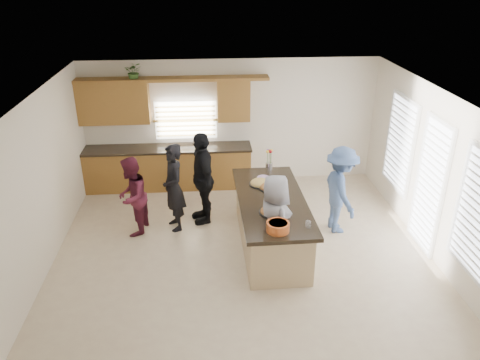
{
  "coord_description": "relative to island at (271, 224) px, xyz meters",
  "views": [
    {
      "loc": [
        -0.59,
        -7.03,
        4.65
      ],
      "look_at": [
        0.0,
        0.45,
        1.15
      ],
      "focal_mm": 35.0,
      "sensor_mm": 36.0,
      "label": 1
    }
  ],
  "objects": [
    {
      "name": "salad_bowl",
      "position": [
        -0.05,
        -1.07,
        0.58
      ],
      "size": [
        0.35,
        0.35,
        0.15
      ],
      "color": "#D05C26",
      "rests_on": "island"
    },
    {
      "name": "woman_right_back",
      "position": [
        1.35,
        0.46,
        0.38
      ],
      "size": [
        0.73,
        1.14,
        1.67
      ],
      "primitive_type": "imported",
      "rotation": [
        0.0,
        0.0,
        1.68
      ],
      "color": "#405A8C",
      "rests_on": "ground"
    },
    {
      "name": "platter_back",
      "position": [
        -0.13,
        0.57,
        0.52
      ],
      "size": [
        0.4,
        0.4,
        0.16
      ],
      "color": "black",
      "rests_on": "island"
    },
    {
      "name": "plate_stack",
      "position": [
        -0.04,
        0.78,
        0.52
      ],
      "size": [
        0.25,
        0.25,
        0.05
      ],
      "primitive_type": "cylinder",
      "color": "#AD86C4",
      "rests_on": "island"
    },
    {
      "name": "potted_plant",
      "position": [
        -2.53,
        2.75,
        2.14
      ],
      "size": [
        0.36,
        0.32,
        0.39
      ],
      "primitive_type": "imported",
      "rotation": [
        0.0,
        0.0,
        0.04
      ],
      "color": "#426F2C",
      "rests_on": "back_cabinetry"
    },
    {
      "name": "room_shell",
      "position": [
        -0.52,
        -0.07,
        1.45
      ],
      "size": [
        6.52,
        6.02,
        2.81
      ],
      "color": "silver",
      "rests_on": "ground"
    },
    {
      "name": "woman_left_back",
      "position": [
        -1.72,
        0.78,
        0.39
      ],
      "size": [
        0.59,
        0.72,
        1.69
      ],
      "primitive_type": "imported",
      "rotation": [
        0.0,
        0.0,
        -1.23
      ],
      "color": "black",
      "rests_on": "ground"
    },
    {
      "name": "floor",
      "position": [
        -0.52,
        -0.07,
        -0.45
      ],
      "size": [
        6.5,
        6.5,
        0.0
      ],
      "primitive_type": "plane",
      "color": "beige",
      "rests_on": "ground"
    },
    {
      "name": "woman_right_front",
      "position": [
        -0.03,
        -0.57,
        0.37
      ],
      "size": [
        0.73,
        0.92,
        1.64
      ],
      "primitive_type": "imported",
      "rotation": [
        0.0,
        0.0,
        1.86
      ],
      "color": "gray",
      "rests_on": "ground"
    },
    {
      "name": "woman_left_mid",
      "position": [
        -2.48,
        0.66,
        0.3
      ],
      "size": [
        0.69,
        0.82,
        1.51
      ],
      "primitive_type": "imported",
      "rotation": [
        0.0,
        0.0,
        -1.75
      ],
      "color": "#571A2D",
      "rests_on": "ground"
    },
    {
      "name": "clear_cup",
      "position": [
        0.43,
        -1.0,
        0.55
      ],
      "size": [
        0.09,
        0.09,
        0.11
      ],
      "primitive_type": "cylinder",
      "color": "white",
      "rests_on": "island"
    },
    {
      "name": "island",
      "position": [
        0.0,
        0.0,
        0.0
      ],
      "size": [
        1.19,
        2.72,
        0.95
      ],
      "rotation": [
        0.0,
        0.0,
        0.01
      ],
      "color": "tan",
      "rests_on": "ground"
    },
    {
      "name": "platter_mid",
      "position": [
        0.02,
        0.39,
        0.52
      ],
      "size": [
        0.39,
        0.39,
        0.16
      ],
      "color": "black",
      "rests_on": "island"
    },
    {
      "name": "flower_vase",
      "position": [
        0.11,
        1.18,
        0.72
      ],
      "size": [
        0.14,
        0.14,
        0.44
      ],
      "color": "silver",
      "rests_on": "island"
    },
    {
      "name": "platter_front",
      "position": [
        -0.07,
        -0.5,
        0.52
      ],
      "size": [
        0.4,
        0.4,
        0.16
      ],
      "color": "black",
      "rests_on": "island"
    },
    {
      "name": "right_wall_glazing",
      "position": [
        2.7,
        -0.21,
        0.89
      ],
      "size": [
        0.06,
        4.0,
        2.25
      ],
      "color": "white",
      "rests_on": "ground"
    },
    {
      "name": "woman_left_front",
      "position": [
        -1.18,
        1.04,
        0.46
      ],
      "size": [
        0.66,
        1.14,
        1.83
      ],
      "primitive_type": "imported",
      "rotation": [
        0.0,
        0.0,
        -1.36
      ],
      "color": "black",
      "rests_on": "ground"
    },
    {
      "name": "back_cabinetry",
      "position": [
        -1.99,
        2.66,
        0.46
      ],
      "size": [
        4.08,
        0.66,
        2.46
      ],
      "color": "olive",
      "rests_on": "ground"
    }
  ]
}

